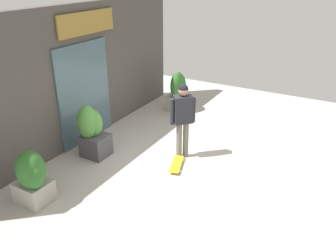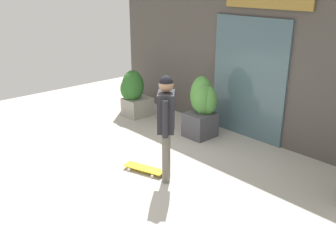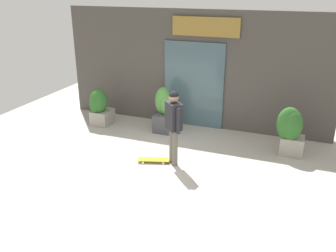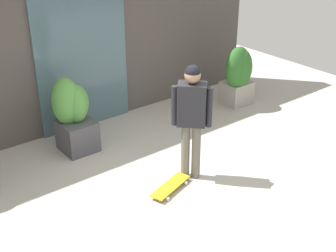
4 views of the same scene
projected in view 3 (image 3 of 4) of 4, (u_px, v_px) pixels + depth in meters
ground_plane at (153, 167)px, 8.42m from camera, size 12.00×12.00×0.00m
building_facade at (194, 69)px, 10.43m from camera, size 7.89×0.31×3.33m
skateboarder at (174, 120)px, 8.19m from camera, size 0.47×0.47×1.78m
skateboard at (154, 160)px, 8.64m from camera, size 0.78×0.44×0.08m
planter_box_left at (165, 109)px, 10.28m from camera, size 0.62×0.63×1.27m
planter_box_right at (99, 106)px, 10.74m from camera, size 0.56×0.71×1.12m
planter_box_mid at (291, 130)px, 8.77m from camera, size 0.70×0.58×1.25m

